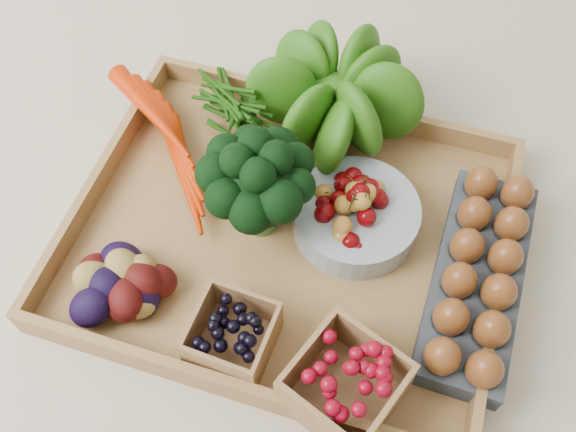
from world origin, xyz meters
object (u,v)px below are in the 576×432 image
(cherry_bowl, at_px, (355,217))
(tray, at_px, (288,237))
(egg_carton, at_px, (476,280))
(broccoli, at_px, (259,198))

(cherry_bowl, bearing_deg, tray, -153.58)
(cherry_bowl, xyz_separation_m, egg_carton, (0.17, -0.04, -0.00))
(broccoli, bearing_deg, egg_carton, -1.67)
(tray, xyz_separation_m, cherry_bowl, (0.08, 0.04, 0.03))
(cherry_bowl, height_order, egg_carton, cherry_bowl)
(broccoli, relative_size, cherry_bowl, 0.90)
(tray, height_order, egg_carton, egg_carton)
(egg_carton, bearing_deg, cherry_bowl, 167.25)
(cherry_bowl, relative_size, egg_carton, 0.56)
(broccoli, distance_m, cherry_bowl, 0.13)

